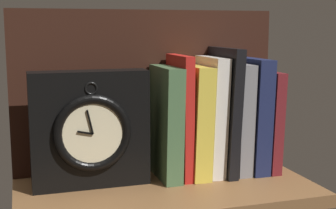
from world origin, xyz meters
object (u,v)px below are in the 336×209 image
(book_navy_bierce, at_px, (250,114))
(book_yellow_seinlanguage, at_px, (194,121))
(book_green_romantic, at_px, (166,122))
(book_red_requiem, at_px, (180,116))
(book_white_catcher, at_px, (210,116))
(book_black_skeptic, at_px, (223,111))
(framed_clock, at_px, (90,130))
(book_gray_chess, at_px, (235,117))
(book_maroon_dawkins, at_px, (263,120))

(book_navy_bierce, bearing_deg, book_yellow_seinlanguage, 180.00)
(book_green_romantic, bearing_deg, book_red_requiem, 0.00)
(book_white_catcher, relative_size, book_black_skeptic, 0.93)
(book_white_catcher, bearing_deg, book_black_skeptic, 0.00)
(book_green_romantic, height_order, framed_clock, book_green_romantic)
(book_gray_chess, bearing_deg, book_maroon_dawkins, 0.00)
(book_red_requiem, bearing_deg, book_black_skeptic, 0.00)
(book_black_skeptic, relative_size, framed_clock, 1.17)
(book_white_catcher, bearing_deg, book_green_romantic, 180.00)
(book_black_skeptic, bearing_deg, book_red_requiem, 180.00)
(book_white_catcher, bearing_deg, framed_clock, -176.94)
(book_red_requiem, distance_m, book_black_skeptic, 0.09)
(book_red_requiem, bearing_deg, book_green_romantic, 180.00)
(book_gray_chess, relative_size, book_maroon_dawkins, 1.08)
(book_gray_chess, relative_size, framed_clock, 1.03)
(book_green_romantic, xyz_separation_m, book_gray_chess, (0.15, 0.00, 0.00))
(book_navy_bierce, xyz_separation_m, book_maroon_dawkins, (0.03, 0.00, -0.01))
(book_yellow_seinlanguage, relative_size, book_gray_chess, 0.99)
(book_black_skeptic, relative_size, book_gray_chess, 1.14)
(book_navy_bierce, bearing_deg, book_green_romantic, 180.00)
(book_yellow_seinlanguage, bearing_deg, book_green_romantic, 180.00)
(book_navy_bierce, xyz_separation_m, framed_clock, (-0.34, -0.01, -0.01))
(book_white_catcher, xyz_separation_m, book_navy_bierce, (0.09, 0.00, -0.00))
(book_white_catcher, bearing_deg, book_gray_chess, 0.00)
(framed_clock, bearing_deg, book_gray_chess, 2.49)
(book_white_catcher, distance_m, book_navy_bierce, 0.09)
(book_yellow_seinlanguage, distance_m, book_maroon_dawkins, 0.16)
(book_red_requiem, relative_size, book_navy_bierce, 1.04)
(book_white_catcher, bearing_deg, book_navy_bierce, 0.00)
(book_green_romantic, distance_m, book_red_requiem, 0.03)
(book_green_romantic, bearing_deg, book_gray_chess, 0.00)
(book_gray_chess, bearing_deg, framed_clock, -177.51)
(book_yellow_seinlanguage, bearing_deg, book_white_catcher, 0.00)
(book_gray_chess, distance_m, framed_clock, 0.30)
(book_maroon_dawkins, bearing_deg, book_black_skeptic, 180.00)
(book_white_catcher, relative_size, book_gray_chess, 1.06)
(book_green_romantic, height_order, book_black_skeptic, book_black_skeptic)
(book_black_skeptic, bearing_deg, book_maroon_dawkins, 0.00)
(book_yellow_seinlanguage, xyz_separation_m, book_black_skeptic, (0.06, 0.00, 0.02))
(book_white_catcher, height_order, book_navy_bierce, book_white_catcher)
(book_green_romantic, relative_size, book_gray_chess, 0.99)
(book_black_skeptic, bearing_deg, book_green_romantic, 180.00)
(book_red_requiem, relative_size, book_gray_chess, 1.08)
(book_white_catcher, height_order, framed_clock, book_white_catcher)
(book_yellow_seinlanguage, relative_size, book_black_skeptic, 0.87)
(book_red_requiem, distance_m, book_white_catcher, 0.07)
(book_green_romantic, distance_m, book_yellow_seinlanguage, 0.06)
(book_navy_bierce, relative_size, framed_clock, 1.07)
(book_maroon_dawkins, height_order, framed_clock, framed_clock)
(book_yellow_seinlanguage, distance_m, book_black_skeptic, 0.07)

